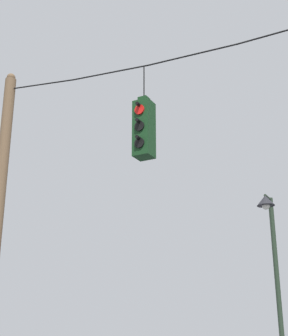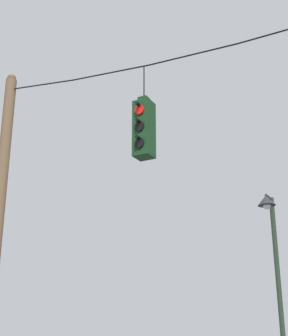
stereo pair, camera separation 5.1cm
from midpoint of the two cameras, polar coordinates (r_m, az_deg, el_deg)
span_wire at (r=9.72m, az=15.69°, el=15.35°), size 12.89×0.03×0.52m
traffic_light_near_left_pole at (r=9.87m, az=0.15°, el=4.40°), size 0.34×0.58×1.96m
street_lamp at (r=12.98m, az=14.33°, el=-9.65°), size 0.44×0.76×5.30m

